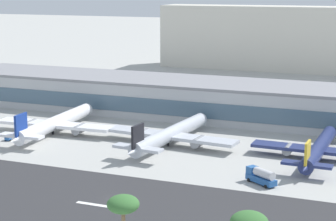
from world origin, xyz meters
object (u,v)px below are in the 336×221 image
(service_fuel_truck_2, at_px, (261,176))
(palm_tree_0, at_px, (123,206))
(airliner_black_tail_gate_1, at_px, (168,135))
(service_baggage_tug_1, at_px, (9,137))
(distant_hotel_block, at_px, (283,38))
(terminal_building, at_px, (217,100))
(airliner_gold_tail_gate_2, at_px, (318,150))
(airliner_navy_tail_gate_0, at_px, (53,124))

(service_fuel_truck_2, relative_size, palm_tree_0, 0.60)
(service_fuel_truck_2, bearing_deg, airliner_black_tail_gate_1, -1.90)
(service_baggage_tug_1, height_order, service_fuel_truck_2, service_fuel_truck_2)
(service_baggage_tug_1, relative_size, palm_tree_0, 0.24)
(airliner_black_tail_gate_1, distance_m, palm_tree_0, 82.54)
(distant_hotel_block, bearing_deg, palm_tree_0, -84.67)
(terminal_building, distance_m, airliner_black_tail_gate_1, 42.85)
(airliner_gold_tail_gate_2, xyz_separation_m, palm_tree_0, (-20.22, -79.97, 9.41))
(airliner_black_tail_gate_1, bearing_deg, airliner_gold_tail_gate_2, -82.58)
(airliner_navy_tail_gate_0, distance_m, airliner_gold_tail_gate_2, 83.60)
(airliner_black_tail_gate_1, bearing_deg, service_baggage_tug_1, 109.89)
(service_baggage_tug_1, bearing_deg, airliner_navy_tail_gate_0, -44.93)
(airliner_navy_tail_gate_0, bearing_deg, airliner_black_tail_gate_1, -91.91)
(airliner_black_tail_gate_1, distance_m, service_fuel_truck_2, 41.51)
(distant_hotel_block, xyz_separation_m, palm_tree_0, (23.54, -252.22, -5.45))
(airliner_gold_tail_gate_2, relative_size, service_baggage_tug_1, 13.12)
(distant_hotel_block, relative_size, airliner_navy_tail_gate_0, 2.78)
(airliner_black_tail_gate_1, bearing_deg, airliner_navy_tail_gate_0, 96.47)
(service_fuel_truck_2, distance_m, palm_tree_0, 56.45)
(terminal_building, xyz_separation_m, airliner_black_tail_gate_1, (-2.10, -42.67, -3.26))
(distant_hotel_block, xyz_separation_m, airliner_black_tail_gate_1, (0.03, -173.63, -14.54))
(service_fuel_truck_2, bearing_deg, airliner_gold_tail_gate_2, -77.77)
(palm_tree_0, bearing_deg, airliner_navy_tail_gate_0, 129.08)
(distant_hotel_block, height_order, airliner_black_tail_gate_1, distant_hotel_block)
(distant_hotel_block, distance_m, service_baggage_tug_1, 192.85)
(airliner_gold_tail_gate_2, bearing_deg, distant_hotel_block, 15.90)
(palm_tree_0, bearing_deg, service_baggage_tug_1, 137.32)
(airliner_gold_tail_gate_2, height_order, palm_tree_0, palm_tree_0)
(service_fuel_truck_2, bearing_deg, airliner_navy_tail_gate_0, 15.87)
(service_baggage_tug_1, relative_size, service_fuel_truck_2, 0.40)
(terminal_building, bearing_deg, airliner_gold_tail_gate_2, -44.77)
(terminal_building, xyz_separation_m, service_fuel_truck_2, (31.70, -66.74, -4.51))
(distant_hotel_block, xyz_separation_m, airliner_gold_tail_gate_2, (43.76, -172.25, -14.85))
(airliner_gold_tail_gate_2, height_order, service_baggage_tug_1, airliner_gold_tail_gate_2)
(airliner_black_tail_gate_1, relative_size, palm_tree_0, 3.47)
(distant_hotel_block, height_order, service_fuel_truck_2, distant_hotel_block)
(terminal_building, relative_size, service_fuel_truck_2, 24.67)
(airliner_navy_tail_gate_0, height_order, service_fuel_truck_2, airliner_navy_tail_gate_0)
(service_baggage_tug_1, bearing_deg, distant_hotel_block, -23.43)
(distant_hotel_block, relative_size, airliner_black_tail_gate_1, 2.82)
(airliner_gold_tail_gate_2, distance_m, service_fuel_truck_2, 27.33)
(airliner_black_tail_gate_1, relative_size, airliner_gold_tail_gate_2, 1.10)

